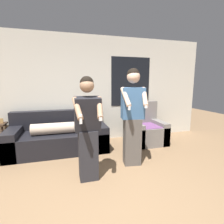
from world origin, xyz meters
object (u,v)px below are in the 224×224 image
(person_left, at_px, (88,129))
(person_right, at_px, (133,116))
(armchair, at_px, (145,130))
(couch, at_px, (59,137))

(person_left, height_order, person_right, person_right)
(armchair, bearing_deg, person_left, -140.99)
(couch, xyz_separation_m, person_right, (1.33, -1.11, 0.62))
(armchair, height_order, person_left, person_left)
(armchair, distance_m, person_left, 2.22)
(person_left, relative_size, person_right, 0.91)
(couch, distance_m, armchair, 2.14)
(person_left, bearing_deg, couch, 108.20)
(armchair, relative_size, person_left, 0.64)
(couch, height_order, person_left, person_left)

